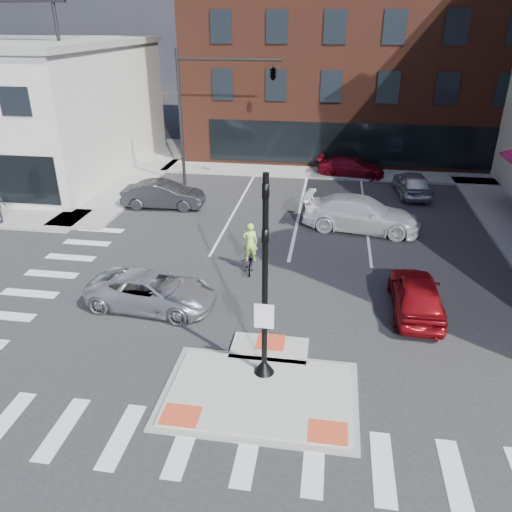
% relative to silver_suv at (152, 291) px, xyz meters
% --- Properties ---
extents(ground, '(120.00, 120.00, 0.00)m').
position_rel_silver_suv_xyz_m(ground, '(4.50, -3.62, -0.64)').
color(ground, '#28282B').
rests_on(ground, ground).
extents(refuge_island, '(5.40, 4.65, 0.13)m').
position_rel_silver_suv_xyz_m(refuge_island, '(4.50, -3.88, -0.59)').
color(refuge_island, gray).
rests_on(refuge_island, ground).
extents(sidewalk_nw, '(23.50, 20.50, 0.15)m').
position_rel_silver_suv_xyz_m(sidewalk_nw, '(-12.26, 11.67, -0.57)').
color(sidewalk_nw, gray).
rests_on(sidewalk_nw, ground).
extents(sidewalk_n, '(26.00, 3.00, 0.15)m').
position_rel_silver_suv_xyz_m(sidewalk_n, '(7.50, 18.38, -0.57)').
color(sidewalk_n, gray).
rests_on(sidewalk_n, ground).
extents(building_n, '(24.40, 18.40, 15.50)m').
position_rel_silver_suv_xyz_m(building_n, '(7.50, 28.37, 7.16)').
color(building_n, '#4E2418').
rests_on(building_n, ground).
extents(building_far_left, '(10.00, 12.00, 10.00)m').
position_rel_silver_suv_xyz_m(building_far_left, '(0.50, 48.38, 4.36)').
color(building_far_left, slate).
rests_on(building_far_left, ground).
extents(building_far_right, '(12.00, 12.00, 12.00)m').
position_rel_silver_suv_xyz_m(building_far_right, '(13.50, 50.38, 5.36)').
color(building_far_right, brown).
rests_on(building_far_right, ground).
extents(signal_pole, '(0.60, 0.60, 5.98)m').
position_rel_silver_suv_xyz_m(signal_pole, '(4.50, -3.22, 1.71)').
color(signal_pole, black).
rests_on(signal_pole, refuge_island).
extents(mast_arm_signal, '(6.10, 2.24, 8.00)m').
position_rel_silver_suv_xyz_m(mast_arm_signal, '(1.03, 14.38, 5.56)').
color(mast_arm_signal, black).
rests_on(mast_arm_signal, ground).
extents(silver_suv, '(4.81, 2.53, 1.29)m').
position_rel_silver_suv_xyz_m(silver_suv, '(0.00, 0.00, 0.00)').
color(silver_suv, '#B9BBC1').
rests_on(silver_suv, ground).
extents(red_sedan, '(1.70, 4.17, 1.42)m').
position_rel_silver_suv_xyz_m(red_sedan, '(9.31, 1.09, 0.06)').
color(red_sedan, maroon).
rests_on(red_sedan, ground).
extents(white_pickup, '(5.96, 3.11, 1.65)m').
position_rel_silver_suv_xyz_m(white_pickup, '(7.64, 8.61, 0.18)').
color(white_pickup, white).
rests_on(white_pickup, ground).
extents(bg_car_dark, '(4.51, 1.80, 1.46)m').
position_rel_silver_suv_xyz_m(bg_car_dark, '(-2.98, 10.21, 0.09)').
color(bg_car_dark, '#28292E').
rests_on(bg_car_dark, ground).
extents(bg_car_silver, '(2.04, 4.31, 1.42)m').
position_rel_silver_suv_xyz_m(bg_car_silver, '(10.81, 14.53, 0.07)').
color(bg_car_silver, silver).
rests_on(bg_car_silver, ground).
extents(bg_car_red, '(4.55, 2.34, 1.26)m').
position_rel_silver_suv_xyz_m(bg_car_red, '(7.32, 17.88, -0.01)').
color(bg_car_red, maroon).
rests_on(bg_car_red, ground).
extents(cyclist, '(0.76, 1.70, 2.10)m').
position_rel_silver_suv_xyz_m(cyclist, '(3.00, 3.38, 0.06)').
color(cyclist, '#3F3F44').
rests_on(cyclist, ground).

